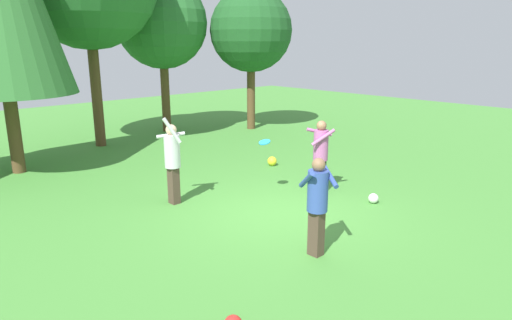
% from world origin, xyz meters
% --- Properties ---
extents(ground_plane, '(40.00, 40.00, 0.00)m').
position_xyz_m(ground_plane, '(0.00, 0.00, 0.00)').
color(ground_plane, '#478C38').
extents(person_thrower, '(0.67, 0.66, 1.96)m').
position_xyz_m(person_thrower, '(-1.32, 1.99, 1.07)').
color(person_thrower, '#4C382D').
rests_on(person_thrower, ground_plane).
extents(person_catcher, '(0.75, 0.73, 1.74)m').
position_xyz_m(person_catcher, '(1.55, 0.21, 1.04)').
color(person_catcher, black).
rests_on(person_catcher, ground_plane).
extents(person_bystander, '(0.68, 0.71, 1.68)m').
position_xyz_m(person_bystander, '(-1.00, -1.77, 1.00)').
color(person_bystander, '#4C382D').
rests_on(person_bystander, ground_plane).
extents(frisbee, '(0.27, 0.28, 0.10)m').
position_xyz_m(frisbee, '(0.51, 1.01, 1.27)').
color(frisbee, '#2393D1').
extents(ball_yellow, '(0.27, 0.27, 0.27)m').
position_xyz_m(ball_yellow, '(2.49, 2.70, 0.14)').
color(ball_yellow, yellow).
rests_on(ball_yellow, ground_plane).
extents(ball_white, '(0.22, 0.22, 0.22)m').
position_xyz_m(ball_white, '(1.89, -1.05, 0.11)').
color(ball_white, white).
rests_on(ball_white, ground_plane).
extents(tree_far_right, '(3.23, 3.23, 5.53)m').
position_xyz_m(tree_far_right, '(5.97, 7.35, 3.89)').
color(tree_far_right, brown).
rests_on(tree_far_right, ground_plane).
extents(tree_right, '(3.45, 3.45, 5.90)m').
position_xyz_m(tree_right, '(3.17, 9.29, 4.15)').
color(tree_right, brown).
rests_on(tree_right, ground_plane).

